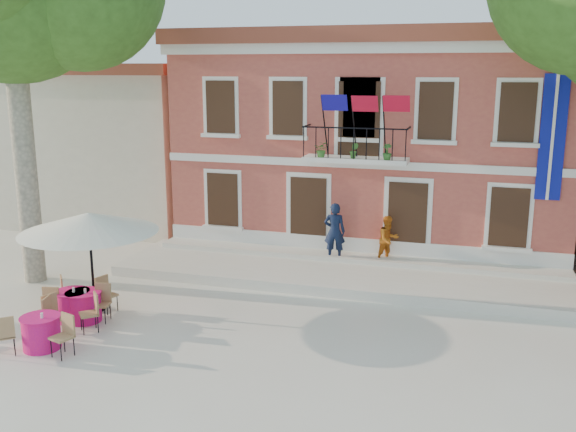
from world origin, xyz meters
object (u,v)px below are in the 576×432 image
Objects in this scene: cafe_table_3 at (72,304)px; cafe_table_4 at (84,305)px; pedestrian_navy at (335,231)px; pedestrian_orange at (388,239)px; patio_umbrella at (89,223)px; cafe_table_1 at (41,331)px.

cafe_table_3 is 0.32m from cafe_table_4.
pedestrian_navy is 1.68m from pedestrian_orange.
cafe_table_1 is (0.23, -2.46, -1.94)m from patio_umbrella.
patio_umbrella is 1.92× the size of cafe_table_3.
cafe_table_3 is at bearing -175.67° from cafe_table_4.
pedestrian_navy reaches higher than pedestrian_orange.
patio_umbrella reaches higher than cafe_table_1.
pedestrian_orange reaches higher than cafe_table_4.
patio_umbrella reaches higher than cafe_table_4.
pedestrian_navy is 1.01× the size of cafe_table_1.
cafe_table_4 is (-6.75, -6.23, -0.62)m from pedestrian_orange.
cafe_table_4 is (0.32, 0.02, 0.00)m from cafe_table_3.
patio_umbrella is 7.58m from pedestrian_navy.
cafe_table_3 is (-5.40, -6.09, -0.79)m from pedestrian_navy.
patio_umbrella reaches higher than pedestrian_orange.
pedestrian_orange is 10.42m from cafe_table_1.
cafe_table_3 is (-0.34, 1.67, 0.00)m from cafe_table_1.
pedestrian_orange is at bearing 41.51° from cafe_table_3.
cafe_table_1 is (-5.06, -7.76, -0.79)m from pedestrian_navy.
cafe_table_1 is at bearing -84.70° from patio_umbrella.
cafe_table_4 is (-0.02, 1.70, 0.00)m from cafe_table_1.
cafe_table_3 is at bearing -179.96° from pedestrian_orange.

